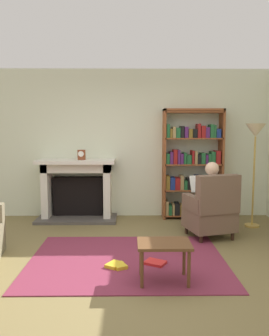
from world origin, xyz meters
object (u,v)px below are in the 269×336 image
object	(u,v)px
fireplace	(77,187)
armchair_reading	(212,210)
floor_lamp	(255,140)
side_table	(164,249)
seated_reader	(208,196)
bookshelf	(193,167)
mantel_clock	(81,155)

from	to	relation	value
fireplace	armchair_reading	world-z (taller)	fireplace
fireplace	floor_lamp	world-z (taller)	floor_lamp
side_table	seated_reader	bearing A→B (deg)	62.47
bookshelf	floor_lamp	size ratio (longest dim) A/B	1.16
fireplace	bookshelf	distance (m)	2.12
side_table	armchair_reading	bearing A→B (deg)	59.71
mantel_clock	floor_lamp	bearing A→B (deg)	-8.56
fireplace	side_table	bearing A→B (deg)	-63.09
fireplace	bookshelf	xyz separation A→B (m)	(2.08, 0.03, 0.36)
armchair_reading	side_table	world-z (taller)	armchair_reading
armchair_reading	seated_reader	xyz separation A→B (m)	(-0.03, 0.11, 0.20)
armchair_reading	side_table	size ratio (longest dim) A/B	1.73
fireplace	floor_lamp	distance (m)	3.16
armchair_reading	floor_lamp	xyz separation A→B (m)	(0.83, 0.60, 1.02)
seated_reader	side_table	world-z (taller)	seated_reader
floor_lamp	bookshelf	bearing A→B (deg)	147.80
bookshelf	side_table	distance (m)	2.79
fireplace	mantel_clock	bearing A→B (deg)	-45.55
armchair_reading	floor_lamp	world-z (taller)	floor_lamp
mantel_clock	seated_reader	distance (m)	2.30
side_table	mantel_clock	bearing A→B (deg)	116.03
seated_reader	side_table	size ratio (longest dim) A/B	2.04
bookshelf	armchair_reading	distance (m)	1.28
bookshelf	fireplace	bearing A→B (deg)	-179.04
bookshelf	armchair_reading	bearing A→B (deg)	-86.31
bookshelf	seated_reader	xyz separation A→B (m)	(0.04, -1.06, -0.31)
bookshelf	seated_reader	world-z (taller)	bookshelf
armchair_reading	floor_lamp	size ratio (longest dim) A/B	0.57
side_table	fireplace	bearing A→B (deg)	116.91
bookshelf	armchair_reading	xyz separation A→B (m)	(0.08, -1.17, -0.51)
armchair_reading	side_table	distance (m)	1.68
armchair_reading	floor_lamp	distance (m)	1.45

